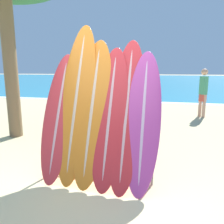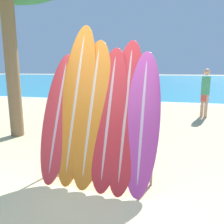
% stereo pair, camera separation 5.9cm
% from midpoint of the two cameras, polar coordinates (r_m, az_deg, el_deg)
% --- Properties ---
extents(ground_plane, '(160.00, 160.00, 0.00)m').
position_cam_midpoint_polar(ground_plane, '(3.36, -5.03, -20.20)').
color(ground_plane, beige).
extents(ocean_water, '(120.00, 60.00, 0.01)m').
position_cam_midpoint_polar(ocean_water, '(41.14, 12.54, 8.33)').
color(ocean_water, teal).
rests_on(ocean_water, ground_plane).
extents(surfboard_rack, '(1.69, 0.04, 0.93)m').
position_cam_midpoint_polar(surfboard_rack, '(3.51, -3.64, -9.74)').
color(surfboard_rack, gray).
rests_on(surfboard_rack, ground_plane).
extents(surfboard_slot_0, '(0.52, 0.94, 2.01)m').
position_cam_midpoint_polar(surfboard_slot_0, '(3.63, -14.15, -0.95)').
color(surfboard_slot_0, red).
rests_on(surfboard_slot_0, ground_plane).
extents(surfboard_slot_1, '(0.57, 1.10, 2.51)m').
position_cam_midpoint_polar(surfboard_slot_1, '(3.56, -9.67, 3.04)').
color(surfboard_slot_1, orange).
rests_on(surfboard_slot_1, ground_plane).
extents(surfboard_slot_2, '(0.58, 1.08, 2.25)m').
position_cam_midpoint_polar(surfboard_slot_2, '(3.44, -5.63, 0.66)').
color(surfboard_slot_2, orange).
rests_on(surfboard_slot_2, ground_plane).
extents(surfboard_slot_3, '(0.54, 1.06, 2.12)m').
position_cam_midpoint_polar(surfboard_slot_3, '(3.34, -1.07, -0.75)').
color(surfboard_slot_3, red).
rests_on(surfboard_slot_3, ground_plane).
extents(surfboard_slot_4, '(0.53, 1.16, 2.24)m').
position_cam_midpoint_polar(surfboard_slot_4, '(3.32, 3.34, 0.21)').
color(surfboard_slot_4, red).
rests_on(surfboard_slot_4, ground_plane).
extents(surfboard_slot_5, '(0.52, 1.01, 2.04)m').
position_cam_midpoint_polar(surfboard_slot_5, '(3.25, 7.65, -1.88)').
color(surfboard_slot_5, '#B23D8E').
rests_on(surfboard_slot_5, ground_plane).
extents(person_near_water, '(0.27, 0.27, 1.61)m').
position_cam_midpoint_polar(person_near_water, '(10.77, -0.27, 6.44)').
color(person_near_water, beige).
rests_on(person_near_water, ground_plane).
extents(person_mid_beach, '(0.29, 0.30, 1.78)m').
position_cam_midpoint_polar(person_mid_beach, '(8.70, 22.53, 5.10)').
color(person_mid_beach, tan).
rests_on(person_mid_beach, ground_plane).
extents(person_far_left, '(0.26, 0.28, 1.63)m').
position_cam_midpoint_polar(person_far_left, '(5.64, -4.97, 2.30)').
color(person_far_left, '#846047').
rests_on(person_far_left, ground_plane).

